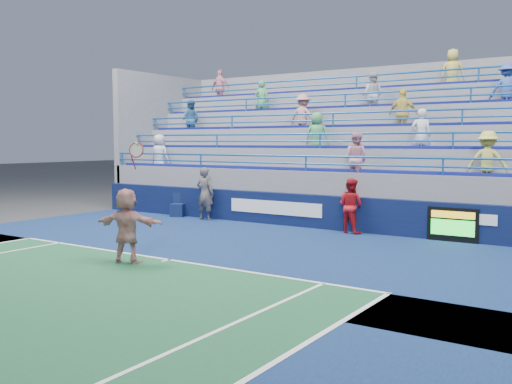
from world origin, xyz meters
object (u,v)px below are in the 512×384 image
Objects in this scene: tennis_player at (127,226)px; line_judge at (205,194)px; ball_girl at (351,206)px; serve_speed_board at (453,225)px; judge_chair at (178,209)px.

tennis_player is 1.47× the size of line_judge.
serve_speed_board is at bearing -164.33° from ball_girl.
ball_girl is at bearing 70.38° from tennis_player.
line_judge is at bearing 115.00° from tennis_player.
serve_speed_board is at bearing 52.21° from tennis_player.
line_judge is (-3.16, 6.78, 0.08)m from tennis_player.
ball_girl is (2.47, 6.94, -0.03)m from tennis_player.
tennis_player is at bearing 110.81° from line_judge.
tennis_player reaches higher than serve_speed_board.
tennis_player is 7.37m from ball_girl.
line_judge is 1.13× the size of ball_girl.
line_judge is at bearing -177.71° from serve_speed_board.
serve_speed_board is 0.50× the size of tennis_player.
line_judge is at bearing -5.94° from judge_chair.
judge_chair is 1.59m from line_judge.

